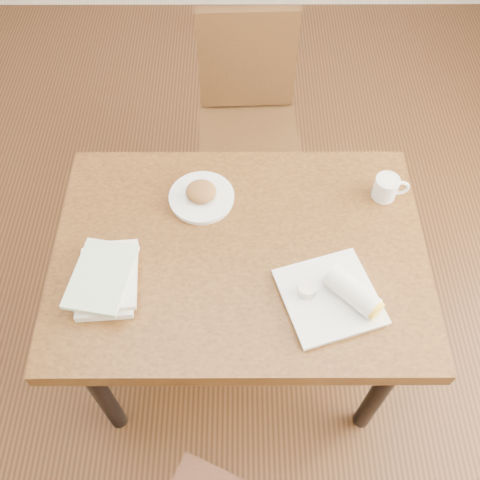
{
  "coord_description": "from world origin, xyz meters",
  "views": [
    {
      "loc": [
        -0.0,
        -0.9,
        2.12
      ],
      "look_at": [
        0.0,
        0.0,
        0.8
      ],
      "focal_mm": 40.0,
      "sensor_mm": 36.0,
      "label": 1
    }
  ],
  "objects_px": {
    "chair_far": "(248,112)",
    "coffee_mug": "(387,187)",
    "plate_burrito": "(336,295)",
    "table": "(240,264)",
    "plate_scone": "(201,195)",
    "book_stack": "(106,278)"
  },
  "relations": [
    {
      "from": "chair_far",
      "to": "coffee_mug",
      "type": "relative_size",
      "value": 8.22
    },
    {
      "from": "chair_far",
      "to": "plate_burrito",
      "type": "xyz_separation_m",
      "value": [
        0.24,
        -1.0,
        0.23
      ]
    },
    {
      "from": "table",
      "to": "plate_scone",
      "type": "height_order",
      "value": "plate_scone"
    },
    {
      "from": "chair_far",
      "to": "book_stack",
      "type": "xyz_separation_m",
      "value": [
        -0.42,
        -0.95,
        0.23
      ]
    },
    {
      "from": "table",
      "to": "book_stack",
      "type": "bearing_deg",
      "value": -162.74
    },
    {
      "from": "coffee_mug",
      "to": "book_stack",
      "type": "height_order",
      "value": "coffee_mug"
    },
    {
      "from": "table",
      "to": "plate_scone",
      "type": "xyz_separation_m",
      "value": [
        -0.12,
        0.19,
        0.11
      ]
    },
    {
      "from": "table",
      "to": "plate_burrito",
      "type": "relative_size",
      "value": 3.5
    },
    {
      "from": "chair_far",
      "to": "book_stack",
      "type": "bearing_deg",
      "value": -113.97
    },
    {
      "from": "book_stack",
      "to": "plate_scone",
      "type": "bearing_deg",
      "value": 50.18
    },
    {
      "from": "plate_burrito",
      "to": "coffee_mug",
      "type": "bearing_deg",
      "value": 62.49
    },
    {
      "from": "plate_burrito",
      "to": "table",
      "type": "bearing_deg",
      "value": 147.31
    },
    {
      "from": "table",
      "to": "coffee_mug",
      "type": "bearing_deg",
      "value": 23.91
    },
    {
      "from": "chair_far",
      "to": "plate_burrito",
      "type": "distance_m",
      "value": 1.06
    },
    {
      "from": "coffee_mug",
      "to": "plate_burrito",
      "type": "xyz_separation_m",
      "value": [
        -0.2,
        -0.39,
        -0.01
      ]
    },
    {
      "from": "chair_far",
      "to": "plate_burrito",
      "type": "height_order",
      "value": "chair_far"
    },
    {
      "from": "coffee_mug",
      "to": "book_stack",
      "type": "relative_size",
      "value": 0.44
    },
    {
      "from": "coffee_mug",
      "to": "book_stack",
      "type": "bearing_deg",
      "value": -159.0
    },
    {
      "from": "plate_burrito",
      "to": "chair_far",
      "type": "bearing_deg",
      "value": 103.28
    },
    {
      "from": "book_stack",
      "to": "coffee_mug",
      "type": "bearing_deg",
      "value": 21.0
    },
    {
      "from": "coffee_mug",
      "to": "plate_burrito",
      "type": "height_order",
      "value": "plate_burrito"
    },
    {
      "from": "chair_far",
      "to": "plate_scone",
      "type": "distance_m",
      "value": 0.69
    }
  ]
}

